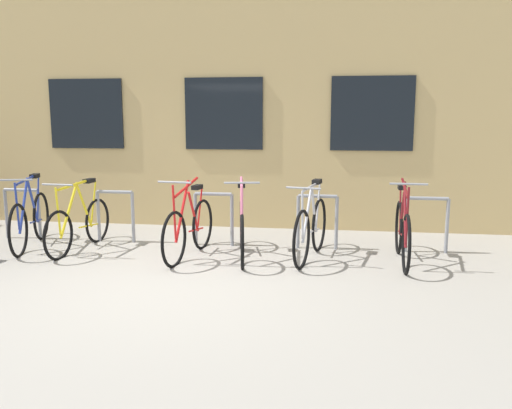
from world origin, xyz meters
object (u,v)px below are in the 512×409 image
Objects in this scene: bicycle_maroon at (402,232)px; bicycle_yellow at (79,224)px; bicycle_red at (189,228)px; bicycle_silver at (311,228)px; bicycle_blue at (30,219)px; bicycle_pink at (242,228)px.

bicycle_yellow is (-4.43, 0.02, -0.02)m from bicycle_maroon.
bicycle_maroon reaches higher than bicycle_yellow.
bicycle_red reaches higher than bicycle_yellow.
bicycle_yellow is at bearing 175.14° from bicycle_red.
bicycle_red is (-1.62, -0.14, -0.01)m from bicycle_silver.
bicycle_blue reaches higher than bicycle_yellow.
bicycle_pink is at bearing -1.30° from bicycle_yellow.
bicycle_pink is 1.03× the size of bicycle_yellow.
bicycle_silver is 0.99× the size of bicycle_yellow.
bicycle_maroon is 5.20m from bicycle_blue.
bicycle_pink is 2.09m from bicycle_maroon.
bicycle_maroon is (2.09, 0.04, 0.01)m from bicycle_pink.
bicycle_red is at bearing -177.51° from bicycle_maroon.
bicycle_yellow is (0.78, -0.06, -0.03)m from bicycle_blue.
bicycle_pink reaches higher than bicycle_yellow.
bicycle_silver is at bearing 3.11° from bicycle_pink.
bicycle_maroon is at bearing 0.97° from bicycle_pink.
bicycle_red reaches higher than bicycle_silver.
bicycle_silver is at bearing 179.29° from bicycle_maroon.
bicycle_red is 2.80m from bicycle_maroon.
bicycle_pink is 3.11m from bicycle_blue.
bicycle_red is (-0.70, -0.09, 0.00)m from bicycle_pink.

